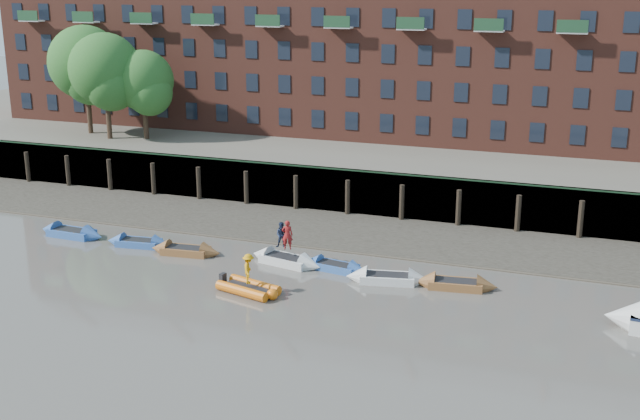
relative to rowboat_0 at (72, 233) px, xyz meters
The scene contains 18 objects.
ground 20.71m from the rowboat_0, 31.50° to the right, with size 220.00×220.00×0.00m, color #5A564F.
foreshore 19.06m from the rowboat_0, 22.13° to the left, with size 110.00×8.00×0.50m, color #3D382F.
mud_band 18.06m from the rowboat_0, 12.08° to the left, with size 110.00×1.60×0.10m, color #4C4336.
river_wall 21.15m from the rowboat_0, 33.21° to the left, with size 110.00×1.23×3.30m.
bank_terrace 30.78m from the rowboat_0, 54.96° to the left, with size 110.00×28.00×3.20m, color #5E594D.
apartment_terrace 33.99m from the rowboat_0, 56.00° to the left, with size 80.60×15.56×20.98m.
tree_cluster 20.33m from the rowboat_0, 115.71° to the left, with size 11.76×7.74×9.40m.
rowboat_0 is the anchor object (origin of this frame).
rowboat_1 5.26m from the rowboat_0, ahead, with size 4.43×1.77×1.25m.
rowboat_2 8.87m from the rowboat_0, ahead, with size 4.65×1.78×1.32m.
rowboat_3 15.37m from the rowboat_0, ahead, with size 5.00×2.37×1.40m.
rowboat_4 18.49m from the rowboat_0, ahead, with size 4.30×1.86×1.21m.
rowboat_5 21.90m from the rowboat_0, ahead, with size 4.88×2.27×1.37m.
rowboat_6 25.66m from the rowboat_0, ahead, with size 4.70×1.92×1.33m.
rib_tender 16.09m from the rowboat_0, 18.05° to the right, with size 3.73×2.49×0.63m.
person_rower_a 15.54m from the rowboat_0, ahead, with size 0.65×0.43×1.79m, color maroon.
person_rower_b 15.12m from the rowboat_0, ahead, with size 0.77×0.60×1.58m, color #19233F.
person_rib_crew 16.08m from the rowboat_0, 18.28° to the right, with size 1.07×0.62×1.66m, color orange.
Camera 1 is at (15.00, -31.04, 16.58)m, focal length 45.00 mm.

